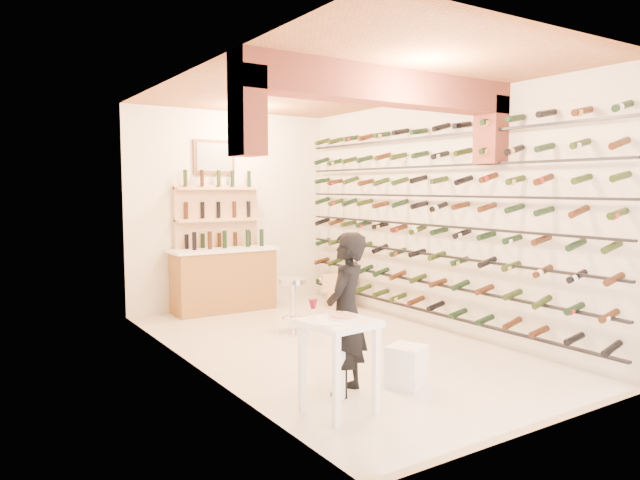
# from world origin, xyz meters

# --- Properties ---
(ground) EXTENTS (6.00, 6.00, 0.00)m
(ground) POSITION_xyz_m (0.00, 0.00, 0.00)
(ground) COLOR beige
(ground) RESTS_ON ground
(room_shell) EXTENTS (3.52, 6.02, 3.21)m
(room_shell) POSITION_xyz_m (0.00, -0.26, 2.25)
(room_shell) COLOR beige
(room_shell) RESTS_ON ground
(wine_rack) EXTENTS (0.32, 5.70, 2.56)m
(wine_rack) POSITION_xyz_m (1.53, 0.00, 1.55)
(wine_rack) COLOR black
(wine_rack) RESTS_ON ground
(back_counter) EXTENTS (1.70, 0.62, 1.29)m
(back_counter) POSITION_xyz_m (-0.30, 2.65, 0.53)
(back_counter) COLOR olive
(back_counter) RESTS_ON ground
(back_shelving) EXTENTS (1.40, 0.31, 2.73)m
(back_shelving) POSITION_xyz_m (-0.30, 2.89, 1.17)
(back_shelving) COLOR tan
(back_shelving) RESTS_ON ground
(tasting_table) EXTENTS (0.63, 0.63, 1.00)m
(tasting_table) POSITION_xyz_m (-1.17, -1.81, 0.67)
(tasting_table) COLOR white
(tasting_table) RESTS_ON ground
(white_stool) EXTENTS (0.43, 0.43, 0.41)m
(white_stool) POSITION_xyz_m (-0.23, -1.63, 0.20)
(white_stool) COLOR white
(white_stool) RESTS_ON ground
(person) EXTENTS (0.68, 0.63, 1.55)m
(person) POSITION_xyz_m (-0.84, -1.46, 0.77)
(person) COLOR black
(person) RESTS_ON ground
(chrome_barstool) EXTENTS (0.39, 0.39, 0.75)m
(chrome_barstool) POSITION_xyz_m (-0.11, 0.80, 0.44)
(chrome_barstool) COLOR silver
(chrome_barstool) RESTS_ON ground
(crate_lower) EXTENTS (0.53, 0.46, 0.27)m
(crate_lower) POSITION_xyz_m (1.40, 1.86, 0.13)
(crate_lower) COLOR tan
(crate_lower) RESTS_ON ground
(crate_upper) EXTENTS (0.55, 0.44, 0.28)m
(crate_upper) POSITION_xyz_m (1.40, 1.86, 0.41)
(crate_upper) COLOR tan
(crate_upper) RESTS_ON crate_lower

